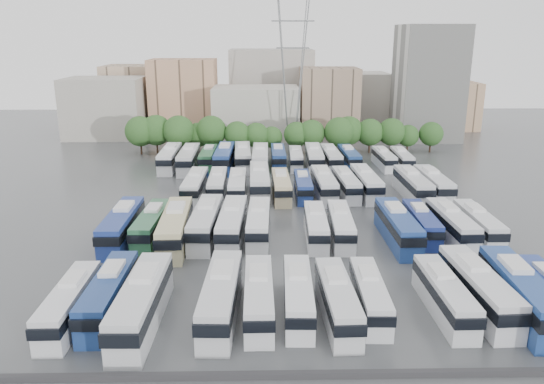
{
  "coord_description": "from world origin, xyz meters",
  "views": [
    {
      "loc": [
        -4.7,
        -65.95,
        24.03
      ],
      "look_at": [
        -3.3,
        4.15,
        3.0
      ],
      "focal_mm": 35.0,
      "sensor_mm": 36.0,
      "label": 1
    }
  ],
  "objects_px": {
    "bus_r0_s5": "(259,296)",
    "bus_r2_s3": "(217,184)",
    "bus_r1_s3": "(206,222)",
    "bus_r3_s7": "(296,158)",
    "bus_r1_s1": "(152,225)",
    "bus_r1_s7": "(316,226)",
    "bus_r1_s5": "(259,223)",
    "bus_r3_s8": "(314,157)",
    "bus_r0_s11": "(478,288)",
    "bus_r3_s4": "(243,157)",
    "bus_r1_s0": "(122,225)",
    "bus_r3_s10": "(349,157)",
    "electricity_pylon": "(293,60)",
    "bus_r3_s3": "(224,157)",
    "bus_r3_s6": "(278,157)",
    "bus_r0_s6": "(298,295)",
    "bus_r3_s0": "(170,158)",
    "bus_r0_s4": "(221,296)",
    "bus_r0_s12": "(520,292)",
    "bus_r2_s13": "(433,184)",
    "bus_r3_s9": "(331,158)",
    "bus_r3_s12": "(384,158)",
    "bus_r3_s13": "(402,159)",
    "bus_r0_s8": "(370,295)",
    "bus_r1_s13": "(478,224)",
    "bus_r3_s1": "(189,159)",
    "bus_r1_s10": "(398,226)",
    "bus_r1_s12": "(452,224)",
    "bus_r2_s12": "(413,185)",
    "bus_r1_s2": "(175,227)",
    "bus_r2_s6": "(281,186)",
    "apartment_tower": "(428,83)",
    "bus_r3_s5": "(260,158)",
    "bus_r0_s7": "(337,300)",
    "bus_r2_s4": "(237,186)",
    "bus_r3_s2": "(209,157)",
    "bus_r2_s7": "(303,186)",
    "bus_r1_s8": "(341,225)",
    "bus_r1_s11": "(421,223)",
    "bus_r0_s2": "(142,302)",
    "bus_r2_s9": "(346,184)",
    "bus_r2_s8": "(324,184)"
  },
  "relations": [
    {
      "from": "bus_r0_s5",
      "to": "bus_r2_s3",
      "type": "relative_size",
      "value": 1.0
    },
    {
      "from": "bus_r1_s3",
      "to": "bus_r3_s7",
      "type": "relative_size",
      "value": 1.21
    },
    {
      "from": "bus_r1_s1",
      "to": "bus_r1_s7",
      "type": "xyz_separation_m",
      "value": [
        19.89,
        -0.48,
        -0.1
      ]
    },
    {
      "from": "bus_r1_s5",
      "to": "bus_r3_s8",
      "type": "relative_size",
      "value": 0.94
    },
    {
      "from": "bus_r0_s11",
      "to": "bus_r3_s4",
      "type": "height_order",
      "value": "bus_r3_s4"
    },
    {
      "from": "bus_r1_s0",
      "to": "bus_r3_s10",
      "type": "height_order",
      "value": "bus_r1_s0"
    },
    {
      "from": "bus_r2_s3",
      "to": "bus_r3_s10",
      "type": "distance_m",
      "value": 29.34
    },
    {
      "from": "electricity_pylon",
      "to": "bus_r3_s3",
      "type": "height_order",
      "value": "electricity_pylon"
    },
    {
      "from": "bus_r1_s1",
      "to": "bus_r3_s6",
      "type": "relative_size",
      "value": 1.01
    },
    {
      "from": "bus_r0_s6",
      "to": "bus_r3_s0",
      "type": "xyz_separation_m",
      "value": [
        -20.16,
        53.52,
        0.26
      ]
    },
    {
      "from": "bus_r0_s4",
      "to": "bus_r1_s0",
      "type": "distance_m",
      "value": 22.4
    },
    {
      "from": "bus_r0_s4",
      "to": "bus_r0_s12",
      "type": "relative_size",
      "value": 0.96
    },
    {
      "from": "bus_r2_s13",
      "to": "bus_r3_s9",
      "type": "height_order",
      "value": "bus_r2_s13"
    },
    {
      "from": "bus_r2_s13",
      "to": "bus_r3_s12",
      "type": "distance_m",
      "value": 18.82
    },
    {
      "from": "bus_r3_s9",
      "to": "bus_r3_s13",
      "type": "relative_size",
      "value": 1.12
    },
    {
      "from": "bus_r0_s8",
      "to": "bus_r1_s13",
      "type": "xyz_separation_m",
      "value": [
        16.73,
        17.67,
        0.11
      ]
    },
    {
      "from": "bus_r3_s1",
      "to": "bus_r1_s10",
      "type": "bearing_deg",
      "value": -50.56
    },
    {
      "from": "bus_r1_s5",
      "to": "bus_r1_s12",
      "type": "xyz_separation_m",
      "value": [
        23.41,
        -0.82,
        0.01
      ]
    },
    {
      "from": "bus_r2_s12",
      "to": "bus_r1_s0",
      "type": "bearing_deg",
      "value": -157.88
    },
    {
      "from": "bus_r1_s2",
      "to": "bus_r0_s11",
      "type": "bearing_deg",
      "value": -30.37
    },
    {
      "from": "bus_r2_s6",
      "to": "bus_r1_s3",
      "type": "bearing_deg",
      "value": -121.86
    },
    {
      "from": "electricity_pylon",
      "to": "bus_r3_s1",
      "type": "xyz_separation_m",
      "value": [
        -20.08,
        -21.03,
        -16.61
      ]
    },
    {
      "from": "bus_r0_s4",
      "to": "bus_r3_s13",
      "type": "height_order",
      "value": "bus_r0_s4"
    },
    {
      "from": "bus_r3_s6",
      "to": "apartment_tower",
      "type": "bearing_deg",
      "value": 36.8
    },
    {
      "from": "bus_r1_s2",
      "to": "bus_r0_s4",
      "type": "bearing_deg",
      "value": -70.82
    },
    {
      "from": "bus_r3_s5",
      "to": "bus_r3_s10",
      "type": "height_order",
      "value": "bus_r3_s5"
    },
    {
      "from": "bus_r3_s1",
      "to": "bus_r3_s5",
      "type": "xyz_separation_m",
      "value": [
        13.14,
        0.11,
        -0.0
      ]
    },
    {
      "from": "bus_r2_s12",
      "to": "bus_r3_s0",
      "type": "bearing_deg",
      "value": 153.45
    },
    {
      "from": "bus_r0_s7",
      "to": "bus_r2_s3",
      "type": "distance_m",
      "value": 39.32
    },
    {
      "from": "bus_r2_s4",
      "to": "bus_r3_s2",
      "type": "xyz_separation_m",
      "value": [
        -6.23,
        19.48,
        -0.01
      ]
    },
    {
      "from": "bus_r2_s7",
      "to": "bus_r3_s8",
      "type": "relative_size",
      "value": 0.84
    },
    {
      "from": "bus_r1_s10",
      "to": "bus_r2_s12",
      "type": "relative_size",
      "value": 1.01
    },
    {
      "from": "bus_r1_s2",
      "to": "bus_r1_s7",
      "type": "distance_m",
      "value": 16.81
    },
    {
      "from": "bus_r1_s1",
      "to": "bus_r1_s8",
      "type": "distance_m",
      "value": 22.9
    },
    {
      "from": "bus_r1_s7",
      "to": "bus_r2_s4",
      "type": "bearing_deg",
      "value": 122.19
    },
    {
      "from": "bus_r0_s4",
      "to": "bus_r1_s11",
      "type": "xyz_separation_m",
      "value": [
        23.22,
        19.03,
        -0.28
      ]
    },
    {
      "from": "bus_r2_s12",
      "to": "bus_r2_s13",
      "type": "height_order",
      "value": "bus_r2_s12"
    },
    {
      "from": "bus_r3_s2",
      "to": "bus_r3_s4",
      "type": "height_order",
      "value": "bus_r3_s4"
    },
    {
      "from": "bus_r2_s13",
      "to": "bus_r3_s6",
      "type": "height_order",
      "value": "bus_r2_s13"
    },
    {
      "from": "bus_r2_s3",
      "to": "bus_r3_s3",
      "type": "bearing_deg",
      "value": 89.61
    },
    {
      "from": "bus_r0_s4",
      "to": "bus_r0_s6",
      "type": "relative_size",
      "value": 1.14
    },
    {
      "from": "bus_r2_s4",
      "to": "bus_r3_s0",
      "type": "relative_size",
      "value": 0.9
    },
    {
      "from": "bus_r3_s1",
      "to": "bus_r3_s3",
      "type": "distance_m",
      "value": 6.53
    },
    {
      "from": "bus_r0_s6",
      "to": "bus_r2_s13",
      "type": "xyz_separation_m",
      "value": [
        23.03,
        34.99,
        0.2
      ]
    },
    {
      "from": "bus_r0_s4",
      "to": "bus_r1_s13",
      "type": "relative_size",
      "value": 1.13
    },
    {
      "from": "bus_r1_s3",
      "to": "bus_r1_s8",
      "type": "bearing_deg",
      "value": 0.15
    },
    {
      "from": "bus_r0_s2",
      "to": "bus_r2_s9",
      "type": "distance_m",
      "value": 44.17
    },
    {
      "from": "bus_r3_s6",
      "to": "bus_r3_s9",
      "type": "distance_m",
      "value": 9.84
    },
    {
      "from": "bus_r2_s7",
      "to": "bus_r3_s7",
      "type": "xyz_separation_m",
      "value": [
        0.08,
        18.71,
        0.0
      ]
    },
    {
      "from": "bus_r2_s6",
      "to": "bus_r2_s8",
      "type": "distance_m",
      "value": 6.59
    }
  ]
}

